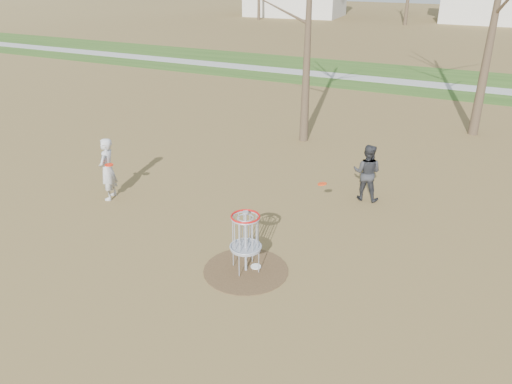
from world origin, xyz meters
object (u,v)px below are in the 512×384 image
disc_grounded (256,266)px  disc_golf_basket (246,232)px  player_standing (107,169)px  player_throwing (367,172)px

disc_grounded → disc_golf_basket: disc_golf_basket is taller
player_standing → disc_golf_basket: size_ratio=1.27×
player_throwing → disc_golf_basket: (-1.32, -4.56, 0.13)m
disc_golf_basket → disc_grounded: bearing=55.4°
disc_grounded → disc_golf_basket: 0.93m
player_throwing → disc_grounded: 4.58m
player_throwing → disc_golf_basket: size_ratio=1.16×
player_throwing → disc_grounded: player_throwing is taller
player_throwing → disc_grounded: bearing=72.7°
disc_grounded → player_standing: bearing=165.4°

